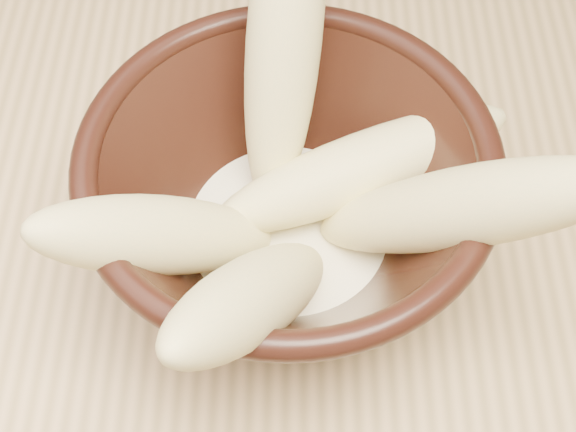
# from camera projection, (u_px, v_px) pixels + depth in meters

# --- Properties ---
(table) EXTENTS (1.20, 0.80, 0.75)m
(table) POSITION_uv_depth(u_px,v_px,m) (332.00, 156.00, 0.66)
(table) COLOR tan
(table) RESTS_ON ground
(bowl) EXTENTS (0.23, 0.23, 0.12)m
(bowl) POSITION_uv_depth(u_px,v_px,m) (288.00, 206.00, 0.45)
(bowl) COLOR black
(bowl) RESTS_ON table
(milk_puddle) EXTENTS (0.13, 0.13, 0.02)m
(milk_puddle) POSITION_uv_depth(u_px,v_px,m) (288.00, 234.00, 0.48)
(milk_puddle) COLOR #FCF1CB
(milk_puddle) RESTS_ON bowl
(banana_upright) EXTENTS (0.06, 0.14, 0.20)m
(banana_upright) POSITION_uv_depth(u_px,v_px,m) (284.00, 40.00, 0.44)
(banana_upright) COLOR #F1DC8E
(banana_upright) RESTS_ON bowl
(banana_left) EXTENTS (0.15, 0.11, 0.13)m
(banana_left) POSITION_uv_depth(u_px,v_px,m) (162.00, 235.00, 0.41)
(banana_left) COLOR #F1DC8E
(banana_left) RESTS_ON bowl
(banana_right) EXTENTS (0.17, 0.11, 0.16)m
(banana_right) POSITION_uv_depth(u_px,v_px,m) (454.00, 209.00, 0.40)
(banana_right) COLOR #F1DC8E
(banana_right) RESTS_ON bowl
(banana_across) EXTENTS (0.19, 0.11, 0.06)m
(banana_across) POSITION_uv_depth(u_px,v_px,m) (362.00, 168.00, 0.46)
(banana_across) COLOR #F1DC8E
(banana_across) RESTS_ON bowl
(banana_front) EXTENTS (0.11, 0.16, 0.15)m
(banana_front) POSITION_uv_depth(u_px,v_px,m) (254.00, 298.00, 0.38)
(banana_front) COLOR #F1DC8E
(banana_front) RESTS_ON bowl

